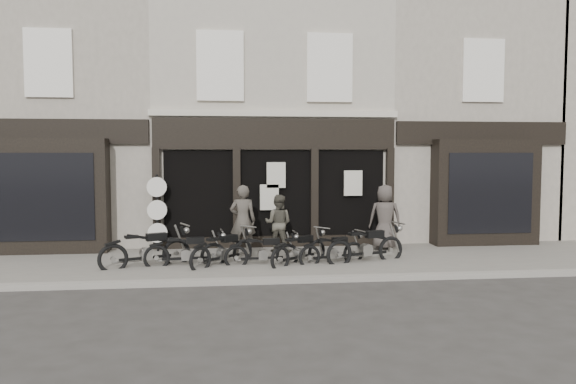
{
  "coord_description": "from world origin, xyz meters",
  "views": [
    {
      "loc": [
        -1.52,
        -13.52,
        2.9
      ],
      "look_at": [
        0.21,
        1.6,
        1.83
      ],
      "focal_mm": 35.0,
      "sensor_mm": 36.0,
      "label": 1
    }
  ],
  "objects": [
    {
      "name": "motorcycle_5",
      "position": [
        1.23,
        0.42,
        0.36
      ],
      "size": [
        1.81,
        0.84,
        0.9
      ],
      "rotation": [
        0.0,
        0.0,
        0.32
      ],
      "color": "black",
      "rests_on": "ground"
    },
    {
      "name": "motorcycle_4",
      "position": [
        0.37,
        0.37,
        0.38
      ],
      "size": [
        1.66,
        1.46,
        0.96
      ],
      "rotation": [
        0.0,
        0.0,
        0.7
      ],
      "color": "black",
      "rests_on": "ground"
    },
    {
      "name": "man_right",
      "position": [
        3.07,
        2.07,
        1.06
      ],
      "size": [
        1.03,
        0.8,
        1.87
      ],
      "primitive_type": "imported",
      "rotation": [
        0.0,
        0.0,
        2.89
      ],
      "color": "#433C38",
      "rests_on": "pavement"
    },
    {
      "name": "ground_plane",
      "position": [
        0.0,
        0.0,
        0.0
      ],
      "size": [
        90.0,
        90.0,
        0.0
      ],
      "primitive_type": "plane",
      "color": "#2D2B28",
      "rests_on": "ground"
    },
    {
      "name": "advert_sign_post",
      "position": [
        -3.39,
        2.5,
        1.12
      ],
      "size": [
        0.55,
        0.36,
        2.29
      ],
      "rotation": [
        0.0,
        0.0,
        0.27
      ],
      "color": "black",
      "rests_on": "ground"
    },
    {
      "name": "motorcycle_2",
      "position": [
        -1.56,
        0.45,
        0.4
      ],
      "size": [
        1.68,
        1.6,
        1.0
      ],
      "rotation": [
        0.0,
        0.0,
        0.75
      ],
      "color": "black",
      "rests_on": "ground"
    },
    {
      "name": "man_left",
      "position": [
        -1.02,
        1.54,
        1.08
      ],
      "size": [
        0.73,
        0.5,
        1.92
      ],
      "primitive_type": "imported",
      "rotation": [
        0.0,
        0.0,
        3.08
      ],
      "color": "#423D36",
      "rests_on": "pavement"
    },
    {
      "name": "neighbour_left",
      "position": [
        -6.35,
        5.9,
        4.04
      ],
      "size": [
        5.6,
        6.73,
        8.34
      ],
      "color": "#A19688",
      "rests_on": "ground"
    },
    {
      "name": "motorcycle_1",
      "position": [
        -2.46,
        0.45,
        0.39
      ],
      "size": [
        2.04,
        0.56,
        0.98
      ],
      "rotation": [
        0.0,
        0.0,
        0.1
      ],
      "color": "black",
      "rests_on": "ground"
    },
    {
      "name": "motorcycle_3",
      "position": [
        -0.56,
        0.37,
        0.36
      ],
      "size": [
        1.92,
        0.52,
        0.92
      ],
      "rotation": [
        0.0,
        0.0,
        0.11
      ],
      "color": "black",
      "rests_on": "ground"
    },
    {
      "name": "neighbour_right",
      "position": [
        6.35,
        5.9,
        4.04
      ],
      "size": [
        5.6,
        6.73,
        8.34
      ],
      "color": "#A19688",
      "rests_on": "ground"
    },
    {
      "name": "pavement",
      "position": [
        0.0,
        0.9,
        0.06
      ],
      "size": [
        30.0,
        4.2,
        0.12
      ],
      "primitive_type": "cube",
      "color": "#635E57",
      "rests_on": "ground_plane"
    },
    {
      "name": "motorcycle_0",
      "position": [
        -3.43,
        0.47,
        0.44
      ],
      "size": [
        2.16,
        1.21,
        1.1
      ],
      "rotation": [
        0.0,
        0.0,
        0.41
      ],
      "color": "black",
      "rests_on": "ground"
    },
    {
      "name": "central_building",
      "position": [
        0.0,
        5.95,
        4.08
      ],
      "size": [
        7.3,
        6.22,
        8.34
      ],
      "color": "#ADA594",
      "rests_on": "ground"
    },
    {
      "name": "man_centre",
      "position": [
        -0.02,
        2.03,
        0.93
      ],
      "size": [
        0.94,
        0.83,
        1.61
      ],
      "primitive_type": "imported",
      "rotation": [
        0.0,
        0.0,
        2.81
      ],
      "color": "#48453A",
      "rests_on": "pavement"
    },
    {
      "name": "motorcycle_6",
      "position": [
        2.11,
        0.43,
        0.43
      ],
      "size": [
        2.19,
        0.99,
        1.08
      ],
      "rotation": [
        0.0,
        0.0,
        0.31
      ],
      "color": "black",
      "rests_on": "ground"
    },
    {
      "name": "kerb",
      "position": [
        0.0,
        -1.25,
        0.07
      ],
      "size": [
        30.0,
        0.25,
        0.13
      ],
      "primitive_type": "cube",
      "color": "gray",
      "rests_on": "ground_plane"
    }
  ]
}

